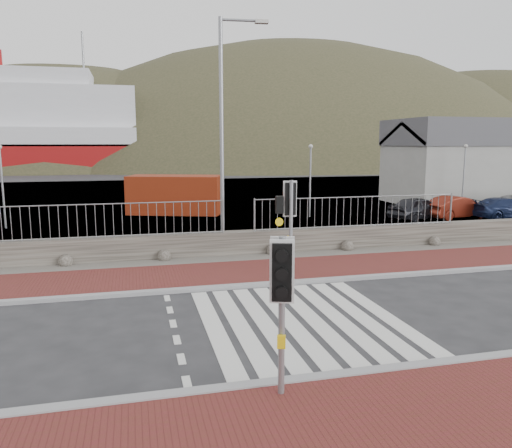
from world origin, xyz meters
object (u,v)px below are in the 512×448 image
object	(u,v)px
car_a	(418,208)
shipping_container	(175,195)
traffic_signal_near	(282,283)
streetlight	(225,123)
car_b	(457,207)
car_c	(505,208)
traffic_signal_far	(290,207)

from	to	relation	value
car_a	shipping_container	bearing A→B (deg)	50.57
traffic_signal_near	streetlight	xyz separation A→B (m)	(1.23, 11.48, 2.96)
car_a	traffic_signal_near	bearing A→B (deg)	126.63
car_b	shipping_container	bearing A→B (deg)	59.99
car_c	car_b	bearing A→B (deg)	72.19
streetlight	car_b	bearing A→B (deg)	25.22
traffic_signal_near	car_b	size ratio (longest dim) A/B	0.71
traffic_signal_near	streetlight	size ratio (longest dim) A/B	0.31
traffic_signal_far	car_a	xyz separation A→B (m)	(10.57, 9.58, -1.57)
car_b	car_c	distance (m)	2.66
traffic_signal_far	car_a	distance (m)	14.35
car_b	car_c	bearing A→B (deg)	-113.71
streetlight	shipping_container	xyz separation A→B (m)	(-1.03, 11.16, -3.80)
shipping_container	streetlight	bearing A→B (deg)	-65.62
shipping_container	car_c	distance (m)	18.91
car_c	shipping_container	bearing A→B (deg)	66.77
shipping_container	car_a	bearing A→B (deg)	-4.53
streetlight	car_a	bearing A→B (deg)	29.85
traffic_signal_far	car_b	distance (m)	15.92
traffic_signal_near	shipping_container	size ratio (longest dim) A/B	0.50
streetlight	car_c	bearing A→B (deg)	20.11
traffic_signal_far	streetlight	xyz separation A→B (m)	(-1.28, 4.05, 2.73)
car_c	traffic_signal_near	bearing A→B (deg)	129.06
traffic_signal_far	streetlight	bearing A→B (deg)	-69.87
shipping_container	car_b	xyz separation A→B (m)	(15.15, -5.92, -0.50)
shipping_container	car_a	xyz separation A→B (m)	(12.88, -5.64, -0.50)
shipping_container	car_b	bearing A→B (deg)	-2.25
traffic_signal_near	car_b	distance (m)	22.73
streetlight	car_a	xyz separation A→B (m)	(11.85, 5.52, -4.30)
streetlight	traffic_signal_far	bearing A→B (deg)	-67.59
shipping_container	car_c	world-z (taller)	shipping_container
streetlight	shipping_container	distance (m)	11.83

